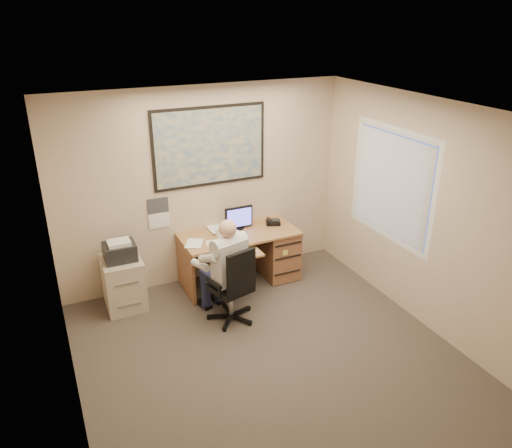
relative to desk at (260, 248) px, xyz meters
name	(u,v)px	position (x,y,z in m)	size (l,w,h in m)	color
room_shell	(280,255)	(-0.69, -1.90, 0.91)	(4.00, 4.50, 2.70)	#3E3630
desk	(260,248)	(0.00, 0.00, 0.00)	(1.60, 0.97, 1.07)	#A77847
world_map	(210,146)	(-0.58, 0.33, 1.46)	(1.56, 0.03, 1.06)	#1E4C93
wall_calendar	(159,213)	(-1.33, 0.34, 0.64)	(0.28, 0.01, 0.42)	white
window_blinds	(391,184)	(1.28, -1.10, 1.11)	(0.06, 1.40, 1.30)	beige
filing_cabinet	(123,278)	(-1.93, 0.02, -0.04)	(0.49, 0.58, 0.94)	#BBAC97
office_chair	(231,300)	(-0.81, -0.88, -0.14)	(0.74, 0.74, 1.01)	black
person	(229,271)	(-0.80, -0.80, 0.22)	(0.56, 0.80, 1.32)	silver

